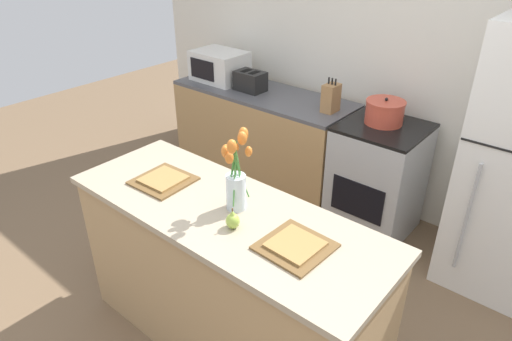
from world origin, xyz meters
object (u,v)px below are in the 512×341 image
stove_range (377,179)px  cooking_pot (385,112)px  plate_setting_right (295,246)px  flower_vase (236,178)px  pear_figurine (233,220)px  microwave (220,66)px  plate_setting_left (163,180)px  toaster (250,81)px  knife_block (331,98)px

stove_range → cooking_pot: size_ratio=3.14×
stove_range → plate_setting_right: plate_setting_right is taller
flower_vase → cooking_pot: (0.03, 1.59, -0.13)m
flower_vase → pear_figurine: 0.22m
flower_vase → plate_setting_right: flower_vase is taller
cooking_pot → microwave: bearing=-178.5°
plate_setting_left → cooking_pot: bearing=72.5°
microwave → flower_vase: bearing=-43.8°
microwave → plate_setting_left: bearing=-55.2°
stove_range → microwave: size_ratio=1.88×
plate_setting_left → flower_vase: bearing=7.9°
flower_vase → plate_setting_left: size_ratio=1.42×
stove_range → cooking_pot: (-0.03, 0.04, 0.54)m
plate_setting_left → toaster: toaster is taller
toaster → cooking_pot: 1.24m
pear_figurine → toaster: bearing=128.4°
plate_setting_right → toaster: 2.26m
stove_range → knife_block: size_ratio=3.34×
cooking_pot → microwave: (-1.64, -0.04, 0.05)m
toaster → knife_block: (0.81, 0.03, 0.03)m
stove_range → plate_setting_left: bearing=-108.9°
plate_setting_left → microwave: microwave is taller
plate_setting_right → toaster: (-1.62, 1.58, 0.03)m
plate_setting_right → microwave: (-2.03, 1.62, 0.08)m
stove_range → plate_setting_left: 1.78m
stove_range → flower_vase: bearing=-92.3°
plate_setting_left → microwave: (-1.12, 1.62, 0.08)m
plate_setting_right → microwave: size_ratio=0.64×
plate_setting_left → plate_setting_right: size_ratio=1.00×
flower_vase → plate_setting_left: (-0.49, -0.07, -0.17)m
pear_figurine → microwave: bearing=135.5°
knife_block → flower_vase: bearing=-75.4°
stove_range → flower_vase: size_ratio=2.07×
toaster → cooking_pot: cooking_pot is taller
flower_vase → knife_block: size_ratio=1.61×
plate_setting_right → cooking_pot: bearing=103.2°
flower_vase → pear_figurine: flower_vase is taller
stove_range → pear_figurine: pear_figurine is taller
toaster → flower_vase: bearing=-51.4°
plate_setting_right → cooking_pot: size_ratio=1.07×
stove_range → pear_figurine: bearing=-88.7°
toaster → cooking_pot: bearing=3.8°
stove_range → pear_figurine: (0.04, -1.68, 0.54)m
flower_vase → knife_block: 1.59m
microwave → cooking_pot: bearing=1.5°
plate_setting_left → microwave: size_ratio=0.64×
knife_block → microwave: bearing=179.3°
stove_range → knife_block: bearing=-178.1°
plate_setting_left → microwave: 1.97m
pear_figurine → plate_setting_right: 0.33m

